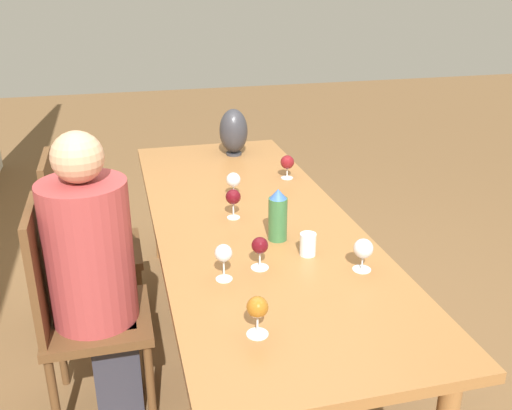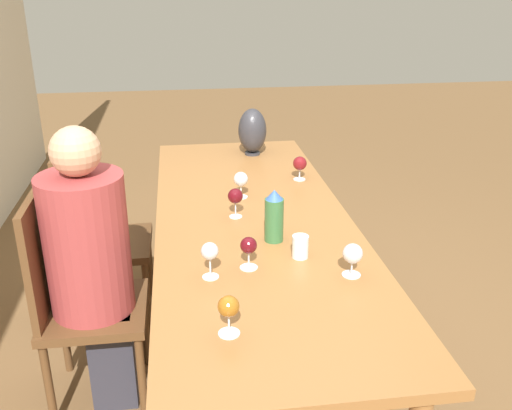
% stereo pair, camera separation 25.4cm
% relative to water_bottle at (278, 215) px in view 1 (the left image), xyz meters
% --- Properties ---
extents(ground_plane, '(14.00, 14.00, 0.00)m').
position_rel_water_bottle_xyz_m(ground_plane, '(0.25, 0.05, -0.85)').
color(ground_plane, brown).
extents(dining_table, '(2.51, 0.90, 0.74)m').
position_rel_water_bottle_xyz_m(dining_table, '(0.25, 0.05, -0.18)').
color(dining_table, '#936033').
rests_on(dining_table, ground_plane).
extents(water_bottle, '(0.08, 0.08, 0.23)m').
position_rel_water_bottle_xyz_m(water_bottle, '(0.00, 0.00, 0.00)').
color(water_bottle, '#336638').
rests_on(water_bottle, dining_table).
extents(water_tumbler, '(0.07, 0.07, 0.09)m').
position_rel_water_bottle_xyz_m(water_tumbler, '(-0.17, -0.08, -0.07)').
color(water_tumbler, silver).
rests_on(water_tumbler, dining_table).
extents(vase, '(0.17, 0.17, 0.29)m').
position_rel_water_bottle_xyz_m(vase, '(1.23, -0.07, 0.04)').
color(vase, '#2D2D33').
rests_on(vase, dining_table).
extents(wine_glass_0, '(0.07, 0.07, 0.14)m').
position_rel_water_bottle_xyz_m(wine_glass_0, '(-0.28, 0.29, -0.01)').
color(wine_glass_0, silver).
rests_on(wine_glass_0, dining_table).
extents(wine_glass_1, '(0.08, 0.08, 0.13)m').
position_rel_water_bottle_xyz_m(wine_glass_1, '(0.73, -0.27, -0.02)').
color(wine_glass_1, silver).
rests_on(wine_glass_1, dining_table).
extents(wine_glass_2, '(0.07, 0.07, 0.13)m').
position_rel_water_bottle_xyz_m(wine_glass_2, '(-0.23, 0.14, -0.02)').
color(wine_glass_2, silver).
rests_on(wine_glass_2, dining_table).
extents(wine_glass_3, '(0.07, 0.07, 0.14)m').
position_rel_water_bottle_xyz_m(wine_glass_3, '(0.27, 0.14, -0.01)').
color(wine_glass_3, silver).
rests_on(wine_glass_3, dining_table).
extents(wine_glass_4, '(0.07, 0.07, 0.13)m').
position_rel_water_bottle_xyz_m(wine_glass_4, '(0.52, 0.08, -0.02)').
color(wine_glass_4, silver).
rests_on(wine_glass_4, dining_table).
extents(wine_glass_5, '(0.07, 0.07, 0.14)m').
position_rel_water_bottle_xyz_m(wine_glass_5, '(-0.65, 0.25, -0.01)').
color(wine_glass_5, silver).
rests_on(wine_glass_5, dining_table).
extents(wine_glass_6, '(0.08, 0.08, 0.13)m').
position_rel_water_bottle_xyz_m(wine_glass_6, '(-0.34, -0.24, -0.02)').
color(wine_glass_6, silver).
rests_on(wine_glass_6, dining_table).
extents(chair_near, '(0.44, 0.44, 0.98)m').
position_rel_water_bottle_xyz_m(chair_near, '(0.02, 0.86, -0.34)').
color(chair_near, brown).
rests_on(chair_near, ground_plane).
extents(chair_far, '(0.44, 0.44, 0.98)m').
position_rel_water_bottle_xyz_m(chair_far, '(0.67, 0.86, -0.34)').
color(chair_far, brown).
rests_on(chair_far, ground_plane).
extents(person_near, '(0.35, 0.35, 1.27)m').
position_rel_water_bottle_xyz_m(person_near, '(0.02, 0.77, -0.18)').
color(person_near, '#2D2D38').
rests_on(person_near, ground_plane).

